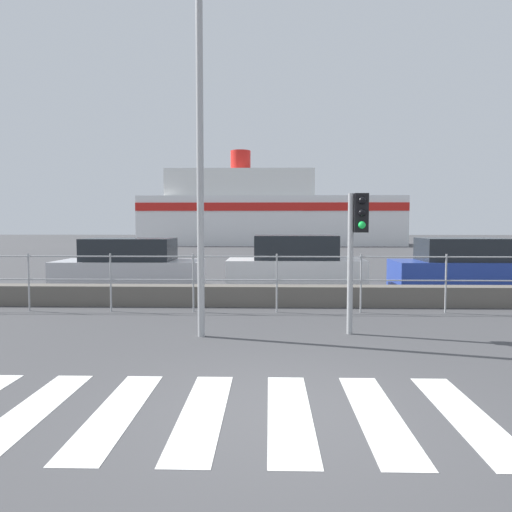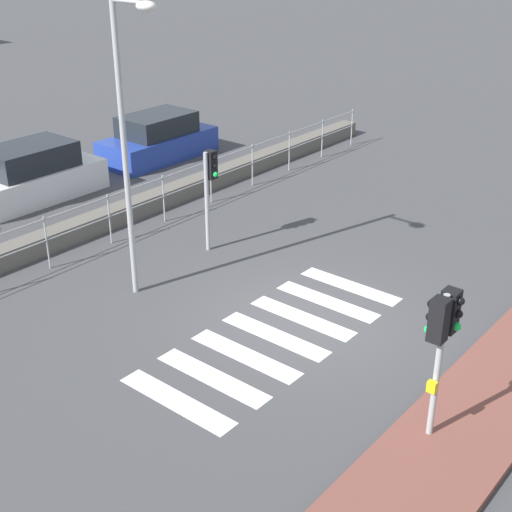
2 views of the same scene
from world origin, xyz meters
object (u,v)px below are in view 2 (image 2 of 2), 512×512
object	(u,v)px
traffic_light_far	(210,178)
streetlamp	(129,121)
parked_car_white	(31,176)
parked_car_blue	(158,140)
traffic_light_near	(442,329)

from	to	relation	value
traffic_light_far	streetlamp	xyz separation A→B (m)	(-2.71, -0.46, 2.01)
parked_car_white	parked_car_blue	world-z (taller)	parked_car_white
traffic_light_far	streetlamp	size ratio (longest dim) A/B	0.40
traffic_light_far	parked_car_blue	xyz separation A→B (m)	(4.25, 6.36, -1.18)
traffic_light_near	traffic_light_far	xyz separation A→B (m)	(3.09, 7.48, -0.18)
traffic_light_near	parked_car_white	xyz separation A→B (m)	(2.35, 13.84, -1.32)
streetlamp	parked_car_white	size ratio (longest dim) A/B	1.51
parked_car_white	streetlamp	bearing A→B (deg)	-106.14
traffic_light_far	parked_car_white	size ratio (longest dim) A/B	0.60
traffic_light_near	parked_car_white	world-z (taller)	traffic_light_near
traffic_light_far	streetlamp	bearing A→B (deg)	-170.35
streetlamp	traffic_light_near	bearing A→B (deg)	-93.06
streetlamp	parked_car_white	distance (m)	7.77
streetlamp	parked_car_blue	distance (m)	10.25
parked_car_blue	traffic_light_near	bearing A→B (deg)	-117.92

